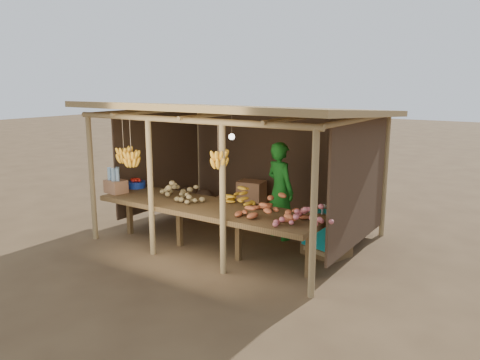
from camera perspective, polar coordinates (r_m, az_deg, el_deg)
The scene contains 13 objects.
ground at distance 8.50m, azimuth 0.00°, elevation -6.94°, with size 60.00×60.00×0.00m, color brown.
stall_structure at distance 8.07m, azimuth -0.58°, elevation 5.94°, with size 4.70×3.50×2.43m.
counter at distance 7.55m, azimuth -3.99°, elevation -3.55°, with size 3.90×1.05×0.80m.
potato_heap at distance 7.94m, azimuth -7.26°, elevation -1.03°, with size 0.89×0.54×0.36m, color olive, non-canonical shape.
sweet_potato_heap at distance 6.82m, azimuth 4.18°, elevation -3.14°, with size 0.93×0.56×0.36m, color #C45E32, non-canonical shape.
onion_heap at distance 6.39m, azimuth 8.73°, elevation -4.24°, with size 0.92×0.55×0.36m, color #C35F62, non-canonical shape.
banana_pile at distance 7.64m, azimuth 0.35°, elevation -1.52°, with size 0.56×0.34×0.35m, color yellow, non-canonical shape.
tomato_basin at distance 8.96m, azimuth -12.56°, elevation -0.45°, with size 0.34×0.34×0.18m.
bottle_box at distance 8.62m, azimuth -14.91°, elevation -0.36°, with size 0.40×0.34×0.46m.
vendor at distance 8.26m, azimuth 4.90°, elevation -1.31°, with size 0.63×0.41×1.73m, color #16671A.
tarp_crate at distance 7.67m, azimuth 10.53°, elevation -6.51°, with size 0.86×0.79×0.85m.
carton_stack at distance 9.46m, azimuth 0.46°, elevation -2.77°, with size 1.09×0.45×0.80m.
burlap_sacks at distance 10.14m, azimuth -5.30°, elevation -2.31°, with size 0.87×0.46×0.62m.
Camera 1 is at (4.44, -6.71, 2.73)m, focal length 35.00 mm.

